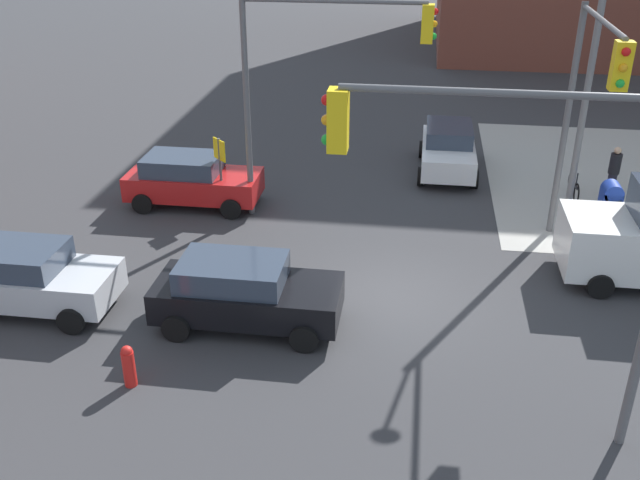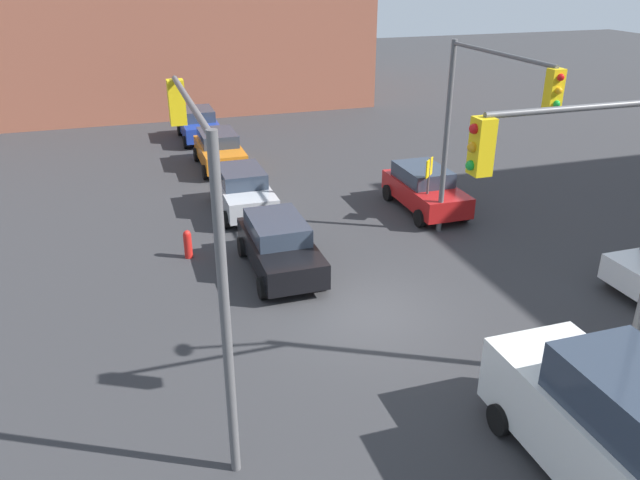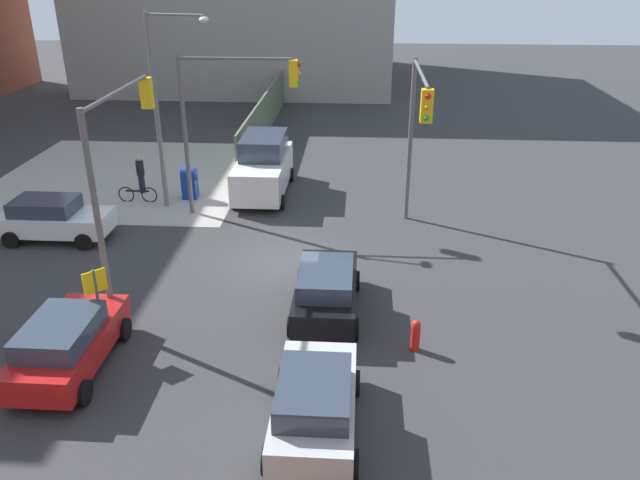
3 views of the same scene
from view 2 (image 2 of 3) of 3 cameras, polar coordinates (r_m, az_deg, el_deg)
name	(u,v)px [view 2 (image 2 of 3)]	position (r m, az deg, el deg)	size (l,w,h in m)	color
ground_plane	(368,313)	(17.09, 4.43, -6.66)	(120.00, 120.00, 0.00)	#333335
traffic_signal_nw_corner	(484,113)	(19.40, 14.73, 11.17)	(5.40, 0.36, 6.50)	#59595B
traffic_signal_se_corner	(201,200)	(11.96, -10.85, 3.64)	(5.63, 0.36, 6.50)	#59595B
traffic_signal_ne_corner	(595,199)	(13.04, 23.88, 3.44)	(0.36, 4.79, 6.50)	#59595B
warning_sign_two_way	(428,179)	(22.62, 9.89, 5.54)	(0.48, 0.48, 2.40)	#4C4C4C
fire_hydrant	(188,244)	(20.33, -11.99, -0.33)	(0.26, 0.26, 0.94)	red
coupe_blue	(199,124)	(34.00, -11.03, 10.35)	(3.93, 2.02, 1.62)	#1E389E
sedan_red	(425,189)	(24.02, 9.55, 4.66)	(4.15, 2.02, 1.62)	#B21919
sedan_silver	(243,190)	(23.70, -7.04, 4.55)	(3.99, 2.02, 1.62)	#B7BABF
hatchback_orange	(219,150)	(29.12, -9.20, 8.17)	(4.18, 2.02, 1.62)	orange
hatchback_black	(279,245)	(18.95, -3.73, -0.49)	(4.25, 2.02, 1.62)	black
van_white_delivery	(622,435)	(12.41, 25.87, -15.73)	(5.40, 2.32, 2.62)	white
bicycle_at_crosswalk	(446,195)	(24.93, 11.42, 4.03)	(1.75, 0.05, 0.97)	black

